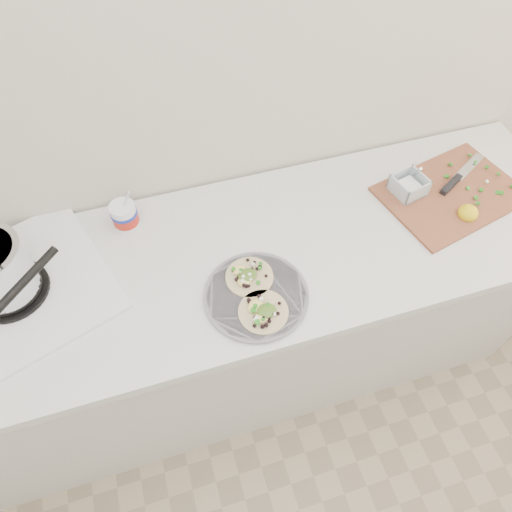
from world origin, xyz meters
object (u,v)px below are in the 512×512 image
object	(u,v)px
tub	(125,214)
cutboard	(448,190)
taco_plate	(256,294)
stove	(2,279)

from	to	relation	value
tub	cutboard	distance (m)	1.08
cutboard	taco_plate	bearing A→B (deg)	-177.79
taco_plate	stove	bearing A→B (deg)	162.26
stove	cutboard	distance (m)	1.43
stove	tub	xyz separation A→B (m)	(0.36, 0.16, -0.02)
stove	taco_plate	xyz separation A→B (m)	(0.68, -0.22, -0.07)
taco_plate	cutboard	distance (m)	0.78
tub	cutboard	size ratio (longest dim) A/B	0.36
stove	taco_plate	bearing A→B (deg)	-36.57
taco_plate	tub	xyz separation A→B (m)	(-0.32, 0.38, 0.05)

